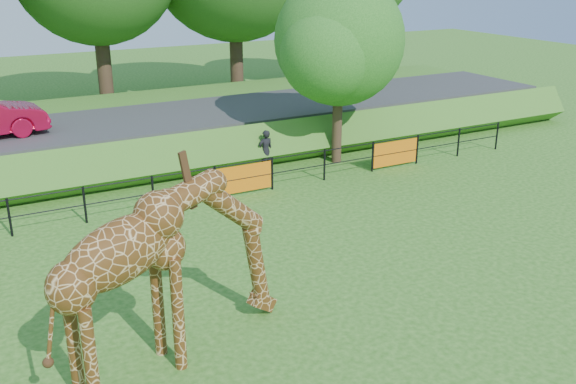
% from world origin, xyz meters
% --- Properties ---
extents(ground, '(90.00, 90.00, 0.00)m').
position_xyz_m(ground, '(0.00, 0.00, 0.00)').
color(ground, '#275C17').
rests_on(ground, ground).
extents(giraffe, '(5.02, 2.28, 3.55)m').
position_xyz_m(giraffe, '(-1.88, 0.43, 1.77)').
color(giraffe, '#532F11').
rests_on(giraffe, ground).
extents(perimeter_fence, '(28.07, 0.10, 1.10)m').
position_xyz_m(perimeter_fence, '(0.00, 8.00, 0.55)').
color(perimeter_fence, black).
rests_on(perimeter_fence, ground).
extents(embankment, '(40.00, 9.00, 1.30)m').
position_xyz_m(embankment, '(0.00, 15.50, 0.65)').
color(embankment, '#275C17').
rests_on(embankment, ground).
extents(road, '(40.00, 5.00, 0.12)m').
position_xyz_m(road, '(0.00, 14.00, 1.36)').
color(road, '#303032').
rests_on(road, embankment).
extents(visitor, '(0.56, 0.38, 1.49)m').
position_xyz_m(visitor, '(4.71, 9.90, 0.74)').
color(visitor, black).
rests_on(visitor, ground).
extents(tree_east, '(5.40, 4.71, 6.76)m').
position_xyz_m(tree_east, '(7.60, 9.63, 4.28)').
color(tree_east, '#332417').
rests_on(tree_east, ground).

